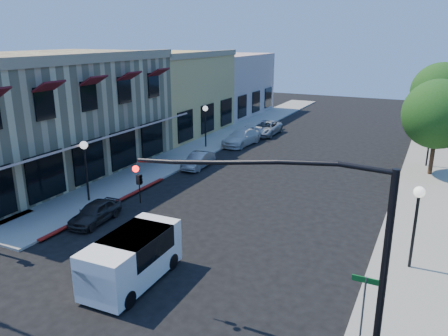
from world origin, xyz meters
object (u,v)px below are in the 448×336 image
at_px(parked_car_b, 198,160).
at_px(white_van, 131,256).
at_px(lamppost_left_near, 85,156).
at_px(parked_car_a, 95,212).
at_px(parked_car_c, 241,137).
at_px(lamppost_right_far, 431,130).
at_px(street_tree_b, 441,92).
at_px(signal_mast_arm, 307,225).
at_px(lamppost_right_near, 417,207).
at_px(parked_car_d, 266,128).
at_px(lamppost_left_far, 205,116).
at_px(street_name_sign, 364,301).
at_px(street_tree_a, 438,114).

bearing_deg(parked_car_b, white_van, -71.91).
bearing_deg(lamppost_left_near, parked_car_a, -41.01).
xyz_separation_m(lamppost_left_near, parked_car_c, (2.30, 16.25, -2.07)).
xyz_separation_m(lamppost_right_far, parked_car_a, (-14.70, -18.00, -2.19)).
distance_m(street_tree_b, parked_car_c, 17.32).
bearing_deg(signal_mast_arm, parked_car_b, 128.50).
xyz_separation_m(lamppost_right_near, parked_car_a, (-14.70, -2.00, -2.19)).
bearing_deg(parked_car_b, lamppost_left_near, -106.65).
bearing_deg(lamppost_right_far, parked_car_b, -153.45).
distance_m(lamppost_right_far, parked_car_d, 15.23).
bearing_deg(white_van, parked_car_a, 144.22).
xyz_separation_m(lamppost_left_near, white_van, (7.50, -5.75, -1.63)).
bearing_deg(parked_car_c, lamppost_left_far, -129.73).
relative_size(street_name_sign, lamppost_left_far, 0.70).
bearing_deg(street_tree_a, street_name_sign, -93.76).
height_order(lamppost_left_far, parked_car_b, lamppost_left_far).
relative_size(lamppost_right_far, white_van, 0.81).
bearing_deg(street_name_sign, lamppost_left_near, 160.07).
bearing_deg(street_tree_b, lamppost_right_near, -90.72).
xyz_separation_m(lamppost_left_far, parked_car_d, (2.74, 6.94, -2.09)).
xyz_separation_m(lamppost_right_near, lamppost_right_far, (0.00, 16.00, 0.00)).
distance_m(lamppost_left_far, white_van, 21.19).
distance_m(lamppost_left_near, parked_car_c, 16.54).
relative_size(street_tree_a, lamppost_right_near, 1.82).
bearing_deg(parked_car_c, signal_mast_arm, -56.17).
xyz_separation_m(signal_mast_arm, lamppost_right_far, (2.64, 22.50, -1.35)).
bearing_deg(parked_car_b, lamppost_left_far, 111.51).
height_order(lamppost_right_near, parked_car_c, lamppost_right_near).
bearing_deg(street_tree_a, parked_car_c, 171.47).
bearing_deg(lamppost_left_far, parked_car_d, 68.45).
height_order(parked_car_a, parked_car_c, parked_car_c).
xyz_separation_m(lamppost_left_near, lamppost_right_near, (17.00, 0.00, 0.00)).
height_order(lamppost_left_near, white_van, lamppost_left_near).
bearing_deg(lamppost_right_far, parked_car_c, 179.03).
xyz_separation_m(lamppost_left_far, parked_car_b, (2.30, -5.35, -2.18)).
bearing_deg(white_van, street_tree_a, 63.61).
distance_m(street_tree_b, lamppost_left_near, 29.64).
height_order(street_tree_a, lamppost_left_near, street_tree_a).
bearing_deg(lamppost_right_near, parked_car_a, -172.25).
relative_size(street_tree_a, lamppost_left_near, 1.82).
bearing_deg(lamppost_left_far, white_van, -69.20).
height_order(street_tree_a, parked_car_d, street_tree_a).
relative_size(signal_mast_arm, parked_car_c, 1.75).
distance_m(signal_mast_arm, white_van, 7.51).
xyz_separation_m(signal_mast_arm, lamppost_left_far, (-14.36, 20.50, -1.35)).
height_order(lamppost_right_near, white_van, lamppost_right_near).
xyz_separation_m(street_name_sign, lamppost_left_far, (-16.00, 19.80, 1.04)).
height_order(lamppost_left_far, white_van, lamppost_left_far).
height_order(signal_mast_arm, parked_car_a, signal_mast_arm).
bearing_deg(lamppost_right_far, signal_mast_arm, -96.70).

